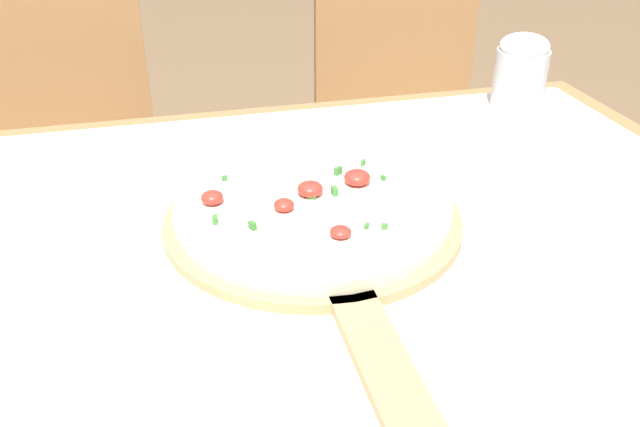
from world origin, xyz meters
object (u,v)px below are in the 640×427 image
Objects in this scene: pizza_peel at (319,230)px; pizza at (313,205)px; chair_right at (399,136)px; chair_left at (69,170)px; flour_cup at (521,71)px.

pizza_peel is 0.03m from pizza.
chair_right is (0.39, 0.78, -0.25)m from pizza_peel.
chair_left is 1.00× the size of chair_right.
chair_right is 0.55m from flour_cup.
chair_right reaches higher than flour_cup.
chair_left is 7.20× the size of flour_cup.
flour_cup reaches higher than pizza_peel.
chair_right is at bearing 92.64° from flour_cup.
chair_left reaches higher than flour_cup.
flour_cup is (0.78, -0.46, 0.30)m from chair_left.
chair_right reaches higher than pizza.
chair_left is at bearing 115.03° from pizza_peel.
pizza_peel is at bearing -89.82° from pizza.
pizza is 0.50m from flour_cup.
pizza is 0.88m from chair_left.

